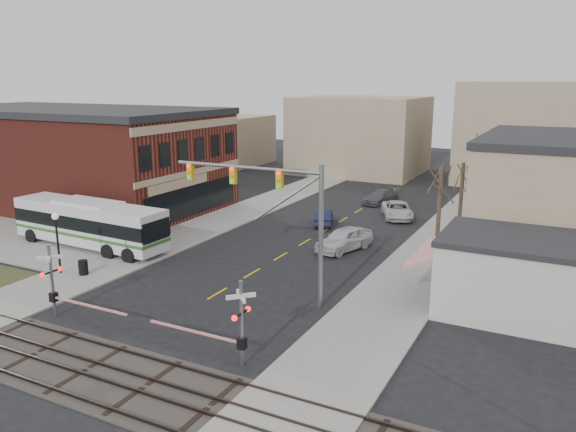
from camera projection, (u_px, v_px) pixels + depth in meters
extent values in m
plane|color=black|center=(197.00, 306.00, 31.38)|extent=(160.00, 160.00, 0.00)
cube|color=gray|center=(241.00, 213.00, 52.86)|extent=(5.00, 60.00, 0.12)
cube|color=gray|center=(445.00, 238.00, 44.44)|extent=(5.00, 60.00, 0.12)
cube|color=gray|center=(12.00, 235.00, 45.44)|extent=(20.00, 10.00, 0.11)
cube|color=#332D28|center=(88.00, 369.00, 24.46)|extent=(160.00, 5.00, 0.06)
cube|color=#2D231E|center=(96.00, 362.00, 24.86)|extent=(160.00, 0.08, 0.14)
cube|color=#2D231E|center=(119.00, 349.00, 26.10)|extent=(160.00, 0.08, 0.14)
cube|color=#2D231E|center=(52.00, 388.00, 22.79)|extent=(160.00, 0.08, 0.14)
cube|color=#2D231E|center=(79.00, 372.00, 24.03)|extent=(160.00, 0.08, 0.14)
cube|color=maroon|center=(70.00, 159.00, 56.11)|extent=(30.00, 15.00, 9.00)
cube|color=#262628|center=(66.00, 111.00, 54.96)|extent=(30.40, 15.40, 0.60)
cube|color=tan|center=(193.00, 172.00, 49.48)|extent=(0.10, 15.00, 0.50)
cube|color=tan|center=(191.00, 126.00, 48.50)|extent=(0.10, 15.00, 0.70)
cube|color=black|center=(194.00, 200.00, 50.08)|extent=(0.08, 13.00, 2.60)
cube|color=beige|center=(519.00, 278.00, 29.86)|extent=(8.00, 6.00, 4.00)
cube|color=#262628|center=(523.00, 240.00, 29.35)|extent=(8.20, 6.20, 0.30)
cube|color=red|center=(430.00, 248.00, 31.75)|extent=(1.68, 6.00, 0.87)
cylinder|color=#382B21|center=(438.00, 219.00, 36.27)|extent=(0.28, 0.28, 6.75)
cylinder|color=#382B21|center=(460.00, 205.00, 41.37)|extent=(0.28, 0.28, 6.30)
cylinder|color=#382B21|center=(481.00, 182.00, 48.09)|extent=(0.28, 0.28, 7.20)
cube|color=silver|center=(89.00, 223.00, 41.73)|extent=(13.26, 3.37, 2.95)
cube|color=black|center=(89.00, 220.00, 41.68)|extent=(13.30, 3.41, 0.99)
cube|color=#306D24|center=(90.00, 231.00, 41.89)|extent=(13.30, 3.41, 0.22)
cylinder|color=black|center=(91.00, 240.00, 42.06)|extent=(1.21, 2.89, 1.10)
cylinder|color=gray|center=(321.00, 238.00, 30.25)|extent=(0.28, 0.28, 8.00)
cylinder|color=gray|center=(246.00, 167.00, 31.48)|extent=(9.33, 0.20, 0.20)
cube|color=gold|center=(280.00, 179.00, 30.64)|extent=(0.35, 0.30, 1.00)
cube|color=gold|center=(233.00, 175.00, 31.97)|extent=(0.35, 0.30, 1.00)
cube|color=gold|center=(191.00, 171.00, 33.30)|extent=(0.35, 0.30, 1.00)
cylinder|color=gray|center=(52.00, 281.00, 29.50)|extent=(0.16, 0.16, 4.00)
cube|color=silver|center=(50.00, 257.00, 29.19)|extent=(1.00, 1.00, 0.18)
cube|color=silver|center=(50.00, 257.00, 29.19)|extent=(1.00, 1.00, 0.18)
sphere|color=#FF0C0C|center=(42.00, 275.00, 28.90)|extent=(0.26, 0.26, 0.26)
sphere|color=#FF0C0C|center=(60.00, 269.00, 29.85)|extent=(0.26, 0.26, 0.26)
cube|color=black|center=(54.00, 297.00, 29.71)|extent=(0.35, 0.35, 0.50)
cube|color=#FF0C0C|center=(90.00, 306.00, 28.56)|extent=(5.00, 0.10, 0.10)
cylinder|color=gray|center=(242.00, 324.00, 24.31)|extent=(0.16, 0.16, 4.00)
cube|color=silver|center=(241.00, 296.00, 24.00)|extent=(1.00, 1.00, 0.18)
cube|color=silver|center=(241.00, 296.00, 24.00)|extent=(1.00, 1.00, 0.18)
sphere|color=#FF0C0C|center=(234.00, 318.00, 23.71)|extent=(0.26, 0.26, 0.26)
sphere|color=#FF0C0C|center=(248.00, 309.00, 24.66)|extent=(0.26, 0.26, 0.26)
cube|color=black|center=(242.00, 343.00, 24.52)|extent=(0.35, 0.35, 0.50)
cube|color=#FF0C0C|center=(194.00, 331.00, 25.67)|extent=(5.00, 0.10, 0.10)
cylinder|color=black|center=(58.00, 246.00, 35.90)|extent=(0.14, 0.14, 3.62)
sphere|color=silver|center=(55.00, 216.00, 35.44)|extent=(0.44, 0.44, 0.44)
cylinder|color=black|center=(83.00, 267.00, 35.93)|extent=(0.60, 0.60, 0.94)
imported|color=silver|center=(344.00, 239.00, 41.32)|extent=(3.46, 5.41, 1.71)
imported|color=#171C3A|center=(324.00, 217.00, 48.70)|extent=(2.77, 4.33, 1.35)
imported|color=#BEBEBE|center=(397.00, 210.00, 50.95)|extent=(4.33, 5.77, 1.46)
imported|color=#48494E|center=(380.00, 197.00, 56.91)|extent=(3.11, 5.08, 1.37)
imported|color=#4D3F3D|center=(128.00, 247.00, 38.50)|extent=(0.72, 0.85, 1.97)
imported|color=#323156|center=(156.00, 234.00, 41.96)|extent=(1.07, 0.97, 1.79)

